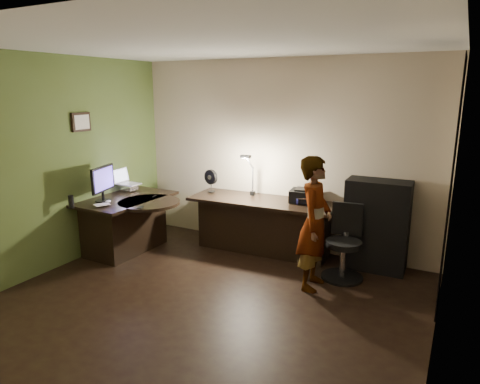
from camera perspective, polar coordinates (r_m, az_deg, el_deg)
The scene contains 27 objects.
floor at distance 4.87m, azimuth -4.34°, elevation -14.41°, with size 4.50×4.00×0.01m, color black.
ceiling at distance 4.32m, azimuth -5.02°, elevation 19.23°, with size 4.50×4.00×0.01m, color silver.
wall_back at distance 6.16m, azimuth 5.41°, elevation 4.86°, with size 4.50×0.01×2.70m, color #C3B091.
wall_front at distance 2.97m, azimuth -25.91°, elevation -5.96°, with size 4.50×0.01×2.70m, color #C3B091.
wall_left at distance 5.91m, azimuth -23.51°, elevation 3.42°, with size 0.01×4.00×2.70m, color #C3B091.
wall_right at distance 3.74m, azimuth 25.99°, elevation -2.14°, with size 0.01×4.00×2.70m, color #C3B091.
green_wall_overlay at distance 5.89m, azimuth -23.42°, elevation 3.41°, with size 0.00×4.00×2.70m, color #51682F.
arched_doorway at distance 4.87m, azimuth 26.32°, elevation 0.61°, with size 0.01×0.90×2.60m, color black.
french_door at distance 3.31m, azimuth 24.71°, elevation -9.44°, with size 0.02×0.92×2.10m, color white.
framed_picture at distance 6.11m, azimuth -20.46°, elevation 8.73°, with size 0.04×0.30×0.25m, color black.
desk_left at distance 6.33m, azimuth -14.80°, elevation -4.19°, with size 0.84×1.36×0.79m, color black.
desk_right at distance 6.09m, azimuth 2.87°, elevation -4.54°, with size 2.05×0.72×0.77m, color black.
cabinet at distance 5.73m, azimuth 17.72°, elevation -4.25°, with size 0.78×0.39×1.17m, color black.
laptop_stand at distance 6.61m, azimuth -14.56°, elevation 0.66°, with size 0.21×0.18×0.09m, color silver.
laptop at distance 6.58m, azimuth -14.64°, elevation 1.97°, with size 0.34×0.31×0.23m, color silver.
monitor at distance 6.01m, azimuth -17.87°, elevation 0.43°, with size 0.11×0.53×0.35m, color black.
mouse at distance 5.94m, azimuth -17.17°, elevation -1.22°, with size 0.06×0.09×0.03m, color silver.
phone at distance 5.59m, azimuth -13.16°, elevation -2.02°, with size 0.06×0.13×0.01m, color black.
pen at distance 6.13m, azimuth -11.38°, elevation -0.55°, with size 0.01×0.13×0.01m, color black.
speaker at distance 5.82m, azimuth -21.59°, elevation -1.21°, with size 0.06×0.06×0.17m, color black.
notepad at distance 5.86m, azimuth -17.93°, elevation -1.59°, with size 0.13×0.19×0.01m, color silver.
desk_fan at distance 6.36m, azimuth -3.85°, elevation 1.50°, with size 0.22×0.12×0.34m, color black.
headphones at distance 5.72m, azimuth 8.41°, elevation -1.23°, with size 0.20×0.09×0.10m, color #2A2C99.
printer at distance 5.87m, azimuth 8.74°, elevation -0.45°, with size 0.41×0.32×0.18m, color black.
desk_lamp at distance 6.12m, azimuth 1.72°, elevation 2.54°, with size 0.16×0.30×0.65m, color black.
office_chair at distance 5.36m, azimuth 13.67°, elevation -6.66°, with size 0.51×0.51×0.91m, color black.
person at distance 4.98m, azimuth 9.93°, elevation -4.14°, with size 0.56×0.37×1.56m, color #D8A88C.
Camera 1 is at (2.31, -3.63, 2.27)m, focal length 32.00 mm.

